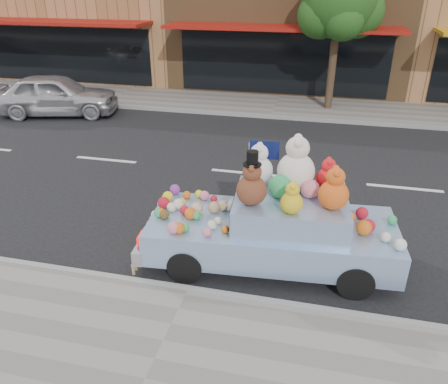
# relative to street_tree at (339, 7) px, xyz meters

# --- Properties ---
(ground) EXTENTS (120.00, 120.00, 0.00)m
(ground) POSITION_rel_street_tree_xyz_m (-2.03, -6.55, -3.69)
(ground) COLOR black
(ground) RESTS_ON ground
(near_sidewalk) EXTENTS (60.00, 3.00, 0.12)m
(near_sidewalk) POSITION_rel_street_tree_xyz_m (-2.03, -13.05, -3.63)
(near_sidewalk) COLOR gray
(near_sidewalk) RESTS_ON ground
(far_sidewalk) EXTENTS (60.00, 3.00, 0.12)m
(far_sidewalk) POSITION_rel_street_tree_xyz_m (-2.03, -0.05, -3.63)
(far_sidewalk) COLOR gray
(far_sidewalk) RESTS_ON ground
(near_kerb) EXTENTS (60.00, 0.12, 0.13)m
(near_kerb) POSITION_rel_street_tree_xyz_m (-2.03, -11.55, -3.63)
(near_kerb) COLOR gray
(near_kerb) RESTS_ON ground
(far_kerb) EXTENTS (60.00, 0.12, 0.13)m
(far_kerb) POSITION_rel_street_tree_xyz_m (-2.03, -1.55, -3.63)
(far_kerb) COLOR gray
(far_kerb) RESTS_ON ground
(street_tree) EXTENTS (3.00, 2.70, 5.22)m
(street_tree) POSITION_rel_street_tree_xyz_m (0.00, 0.00, 0.00)
(street_tree) COLOR #38281C
(street_tree) RESTS_ON ground
(car_silver) EXTENTS (4.69, 2.80, 1.49)m
(car_silver) POSITION_rel_street_tree_xyz_m (-9.78, -2.88, -2.95)
(car_silver) COLOR silver
(car_silver) RESTS_ON ground
(art_car) EXTENTS (4.61, 2.09, 2.31)m
(art_car) POSITION_rel_street_tree_xyz_m (-0.81, -10.32, -2.88)
(art_car) COLOR black
(art_car) RESTS_ON ground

